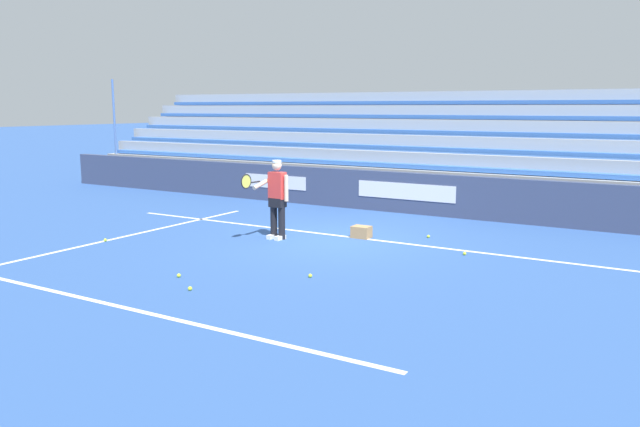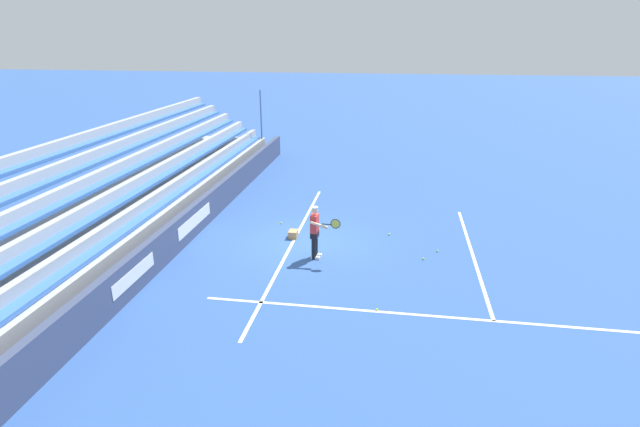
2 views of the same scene
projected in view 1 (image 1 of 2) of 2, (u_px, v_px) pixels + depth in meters
The scene contains 14 objects.
ground_plane at pixel (330, 240), 13.44m from camera, with size 160.00×160.00×0.00m, color #2D5193.
court_baseline_white at pixel (342, 236), 13.87m from camera, with size 12.00×0.10×0.01m, color white.
court_sideline_white at pixel (45, 254), 12.14m from camera, with size 0.10×12.00×0.01m, color white.
court_service_line_white at pixel (136, 310), 8.79m from camera, with size 8.22×0.10×0.01m, color white.
back_wall_sponsor_board at pixel (406, 193), 16.84m from camera, with size 26.24×0.25×1.10m.
bleacher_stand at pixel (441, 175), 19.02m from camera, with size 24.93×4.00×3.85m.
tennis_player at pixel (276, 198), 13.43m from camera, with size 0.62×0.98×1.71m.
ball_box_cardboard at pixel (361, 232), 13.67m from camera, with size 0.40×0.30×0.26m, color #A87F51.
tennis_ball_near_player at pixel (310, 276), 10.49m from camera, with size 0.07×0.07×0.07m, color #CCE533.
tennis_ball_by_box at pixel (190, 288), 9.75m from camera, with size 0.07×0.07×0.07m, color #CCE533.
tennis_ball_on_baseline at pixel (105, 240), 13.30m from camera, with size 0.07×0.07×0.07m, color #CCE533.
tennis_ball_midcourt at pixel (428, 236), 13.68m from camera, with size 0.07×0.07×0.07m, color #CCE533.
tennis_ball_toward_net at pixel (465, 253), 12.08m from camera, with size 0.07×0.07×0.07m, color #CCE533.
tennis_ball_far_left at pixel (179, 275), 10.50m from camera, with size 0.07×0.07×0.07m, color #CCE533.
Camera 1 is at (-6.56, 11.41, 2.83)m, focal length 35.00 mm.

